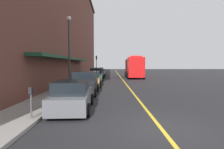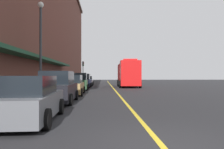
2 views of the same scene
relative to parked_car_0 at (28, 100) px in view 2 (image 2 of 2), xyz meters
The scene contains 15 objects.
ground_plane 22.58m from the parked_car_0, 79.84° to the left, with size 112.00×112.00×0.00m, color #232326.
sidewalk_left 22.33m from the parked_car_0, 95.71° to the left, with size 2.40×70.00×0.15m, color gray.
lane_center_stripe 22.58m from the parked_car_0, 79.84° to the left, with size 0.16×70.00×0.01m, color gold.
brick_building_left 24.80m from the parked_car_0, 113.04° to the left, with size 12.37×64.00×19.80m.
parked_car_0 is the anchor object (origin of this frame).
parked_car_1 5.26m from the parked_car_0, 90.19° to the left, with size 2.04×4.36×1.87m.
parked_car_2 10.58m from the parked_car_0, 89.74° to the left, with size 2.05×4.73×1.66m.
parked_car_3 16.73m from the parked_car_0, 89.94° to the left, with size 2.10×4.44×1.91m.
parked_car_4 22.04m from the parked_car_0, 89.93° to the left, with size 2.07×4.37×1.87m.
parked_car_5 27.44m from the parked_car_0, 89.87° to the left, with size 2.10×4.35×1.54m.
fire_truck 24.14m from the parked_car_0, 74.88° to the left, with size 3.09×8.52×3.80m.
parking_meter_0 28.28m from the parked_car_0, 92.78° to the left, with size 0.14×0.18×1.33m.
parking_meter_1 16.63m from the parked_car_0, 94.73° to the left, with size 0.14×0.18×1.33m.
street_lamp_left 9.41m from the parked_car_0, 103.12° to the left, with size 0.44×0.44×6.94m.
traffic_light_near 35.59m from the parked_car_0, 92.11° to the left, with size 0.38×0.36×4.30m.
Camera 2 is at (-1.35, -4.84, 1.60)m, focal length 34.45 mm.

